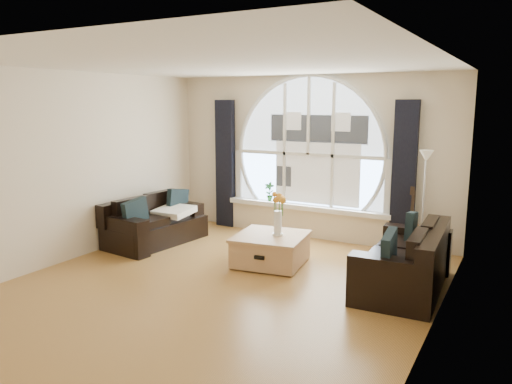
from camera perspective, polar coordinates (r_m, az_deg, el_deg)
name	(u,v)px	position (r m, az deg, el deg)	size (l,w,h in m)	color
ground	(221,286)	(6.31, -4.04, -10.73)	(5.00, 5.50, 0.01)	brown
ceiling	(218,63)	(5.90, -4.39, 14.54)	(5.00, 5.50, 0.01)	silver
wall_back	(309,157)	(8.37, 6.17, 4.01)	(5.00, 0.01, 2.70)	beige
wall_front	(11,230)	(4.00, -26.38, -3.99)	(5.00, 0.01, 2.70)	beige
wall_left	(74,166)	(7.61, -20.19, 2.80)	(0.01, 5.50, 2.70)	beige
wall_right	(438,199)	(5.06, 20.24, -0.73)	(0.01, 5.50, 2.70)	beige
attic_slope	(412,93)	(5.03, 17.52, 10.84)	(0.92, 5.50, 0.72)	silver
arched_window	(309,141)	(8.32, 6.13, 5.88)	(2.60, 0.06, 2.15)	silver
window_sill	(306,207)	(8.41, 5.80, -1.75)	(2.90, 0.22, 0.08)	white
window_frame	(308,141)	(8.29, 6.05, 5.86)	(2.76, 0.08, 2.15)	white
neighbor_house	(317,149)	(8.26, 7.03, 4.95)	(1.70, 0.02, 1.50)	silver
curtain_left	(225,164)	(9.03, -3.55, 3.23)	(0.35, 0.12, 2.30)	black
curtain_right	(404,177)	(7.80, 16.68, 1.69)	(0.35, 0.12, 2.30)	black
sofa_left	(156,219)	(8.18, -11.47, -3.05)	(0.81, 1.63, 0.72)	black
sofa_right	(404,257)	(6.35, 16.70, -7.19)	(0.87, 1.75, 0.78)	black
coffee_chest	(271,248)	(7.03, 1.71, -6.47)	(0.95, 0.95, 0.46)	tan
throw_blanket	(174,211)	(8.22, -9.43, -2.19)	(0.55, 0.55, 0.10)	silver
vase_flowers	(278,208)	(6.87, 2.54, -1.85)	(0.24, 0.24, 0.70)	white
floor_lamp	(423,206)	(7.46, 18.70, -1.54)	(0.24, 0.24, 1.60)	#B2B2B2
guitar	(412,221)	(7.69, 17.54, -3.18)	(0.36, 0.24, 1.06)	#96582E
potted_plant	(269,192)	(8.67, 1.55, 0.05)	(0.17, 0.12, 0.33)	#1E6023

